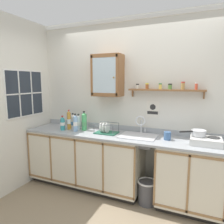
{
  "coord_description": "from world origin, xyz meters",
  "views": [
    {
      "loc": [
        0.93,
        -2.41,
        1.7
      ],
      "look_at": [
        -0.32,
        0.46,
        1.23
      ],
      "focal_mm": 32.81,
      "sensor_mm": 36.0,
      "label": 1
    }
  ],
  "objects_px": {
    "mug": "(167,136)",
    "bottle_water_blue_2": "(75,123)",
    "sink": "(138,138)",
    "bottle_water_clear_5": "(79,123)",
    "bottle_opaque_white_1": "(73,121)",
    "bottle_detergent_teal_4": "(63,124)",
    "saucepan": "(198,133)",
    "trash_bin": "(147,192)",
    "warning_sign": "(153,109)",
    "wall_cabinet": "(108,76)",
    "hot_plate_stove": "(206,141)",
    "bottle_juice_amber_3": "(69,120)",
    "dish_rack": "(106,130)",
    "bottle_soda_green_0": "(84,122)"
  },
  "relations": [
    {
      "from": "dish_rack",
      "to": "bottle_soda_green_0",
      "type": "bearing_deg",
      "value": 175.07
    },
    {
      "from": "bottle_juice_amber_3",
      "to": "mug",
      "type": "distance_m",
      "value": 1.58
    },
    {
      "from": "sink",
      "to": "bottle_soda_green_0",
      "type": "height_order",
      "value": "bottle_soda_green_0"
    },
    {
      "from": "warning_sign",
      "to": "trash_bin",
      "type": "distance_m",
      "value": 1.18
    },
    {
      "from": "sink",
      "to": "bottle_water_blue_2",
      "type": "distance_m",
      "value": 1.02
    },
    {
      "from": "bottle_juice_amber_3",
      "to": "trash_bin",
      "type": "distance_m",
      "value": 1.62
    },
    {
      "from": "mug",
      "to": "bottle_water_blue_2",
      "type": "bearing_deg",
      "value": -176.21
    },
    {
      "from": "hot_plate_stove",
      "to": "warning_sign",
      "type": "height_order",
      "value": "warning_sign"
    },
    {
      "from": "bottle_water_blue_2",
      "to": "trash_bin",
      "type": "height_order",
      "value": "bottle_water_blue_2"
    },
    {
      "from": "dish_rack",
      "to": "hot_plate_stove",
      "type": "bearing_deg",
      "value": -0.44
    },
    {
      "from": "saucepan",
      "to": "bottle_water_blue_2",
      "type": "xyz_separation_m",
      "value": [
        -1.79,
        -0.1,
        -0.01
      ]
    },
    {
      "from": "sink",
      "to": "dish_rack",
      "type": "height_order",
      "value": "sink"
    },
    {
      "from": "dish_rack",
      "to": "warning_sign",
      "type": "xyz_separation_m",
      "value": [
        0.65,
        0.28,
        0.33
      ]
    },
    {
      "from": "hot_plate_stove",
      "to": "bottle_opaque_white_1",
      "type": "xyz_separation_m",
      "value": [
        -2.06,
        0.11,
        0.07
      ]
    },
    {
      "from": "bottle_juice_amber_3",
      "to": "trash_bin",
      "type": "height_order",
      "value": "bottle_juice_amber_3"
    },
    {
      "from": "saucepan",
      "to": "wall_cabinet",
      "type": "height_order",
      "value": "wall_cabinet"
    },
    {
      "from": "wall_cabinet",
      "to": "saucepan",
      "type": "bearing_deg",
      "value": -6.06
    },
    {
      "from": "hot_plate_stove",
      "to": "bottle_water_blue_2",
      "type": "height_order",
      "value": "bottle_water_blue_2"
    },
    {
      "from": "dish_rack",
      "to": "trash_bin",
      "type": "xyz_separation_m",
      "value": [
        0.69,
        -0.13,
        -0.78
      ]
    },
    {
      "from": "bottle_detergent_teal_4",
      "to": "dish_rack",
      "type": "distance_m",
      "value": 0.73
    },
    {
      "from": "bottle_juice_amber_3",
      "to": "mug",
      "type": "bearing_deg",
      "value": 0.86
    },
    {
      "from": "bottle_opaque_white_1",
      "to": "mug",
      "type": "height_order",
      "value": "bottle_opaque_white_1"
    },
    {
      "from": "bottle_opaque_white_1",
      "to": "bottle_detergent_teal_4",
      "type": "relative_size",
      "value": 1.08
    },
    {
      "from": "bottle_soda_green_0",
      "to": "bottle_water_blue_2",
      "type": "relative_size",
      "value": 1.1
    },
    {
      "from": "saucepan",
      "to": "bottle_water_blue_2",
      "type": "relative_size",
      "value": 1.12
    },
    {
      "from": "hot_plate_stove",
      "to": "dish_rack",
      "type": "xyz_separation_m",
      "value": [
        -1.39,
        0.01,
        -0.0
      ]
    },
    {
      "from": "mug",
      "to": "wall_cabinet",
      "type": "height_order",
      "value": "wall_cabinet"
    },
    {
      "from": "dish_rack",
      "to": "mug",
      "type": "height_order",
      "value": "dish_rack"
    },
    {
      "from": "bottle_detergent_teal_4",
      "to": "sink",
      "type": "bearing_deg",
      "value": 5.96
    },
    {
      "from": "hot_plate_stove",
      "to": "dish_rack",
      "type": "bearing_deg",
      "value": 179.56
    },
    {
      "from": "bottle_opaque_white_1",
      "to": "trash_bin",
      "type": "bearing_deg",
      "value": -9.61
    },
    {
      "from": "sink",
      "to": "warning_sign",
      "type": "height_order",
      "value": "warning_sign"
    },
    {
      "from": "bottle_opaque_white_1",
      "to": "mug",
      "type": "distance_m",
      "value": 1.58
    },
    {
      "from": "sink",
      "to": "bottle_water_clear_5",
      "type": "distance_m",
      "value": 1.02
    },
    {
      "from": "saucepan",
      "to": "bottle_soda_green_0",
      "type": "xyz_separation_m",
      "value": [
        -1.7,
        0.02,
        0.0
      ]
    },
    {
      "from": "sink",
      "to": "bottle_opaque_white_1",
      "type": "height_order",
      "value": "sink"
    },
    {
      "from": "hot_plate_stove",
      "to": "bottle_water_blue_2",
      "type": "xyz_separation_m",
      "value": [
        -1.88,
        -0.08,
        0.09
      ]
    },
    {
      "from": "trash_bin",
      "to": "saucepan",
      "type": "bearing_deg",
      "value": 13.38
    },
    {
      "from": "hot_plate_stove",
      "to": "mug",
      "type": "relative_size",
      "value": 2.73
    },
    {
      "from": "bottle_opaque_white_1",
      "to": "warning_sign",
      "type": "relative_size",
      "value": 1.03
    },
    {
      "from": "bottle_opaque_white_1",
      "to": "bottle_water_blue_2",
      "type": "xyz_separation_m",
      "value": [
        0.17,
        -0.18,
        0.02
      ]
    },
    {
      "from": "sink",
      "to": "bottle_water_clear_5",
      "type": "bearing_deg",
      "value": 179.78
    },
    {
      "from": "mug",
      "to": "bottle_detergent_teal_4",
      "type": "bearing_deg",
      "value": -176.13
    },
    {
      "from": "saucepan",
      "to": "bottle_opaque_white_1",
      "type": "relative_size",
      "value": 1.25
    },
    {
      "from": "saucepan",
      "to": "trash_bin",
      "type": "bearing_deg",
      "value": -166.62
    },
    {
      "from": "hot_plate_stove",
      "to": "bottle_detergent_teal_4",
      "type": "height_order",
      "value": "bottle_detergent_teal_4"
    },
    {
      "from": "bottle_juice_amber_3",
      "to": "warning_sign",
      "type": "distance_m",
      "value": 1.36
    },
    {
      "from": "bottle_opaque_white_1",
      "to": "bottle_water_blue_2",
      "type": "distance_m",
      "value": 0.25
    },
    {
      "from": "sink",
      "to": "hot_plate_stove",
      "type": "height_order",
      "value": "sink"
    },
    {
      "from": "hot_plate_stove",
      "to": "trash_bin",
      "type": "relative_size",
      "value": 1.1
    }
  ]
}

